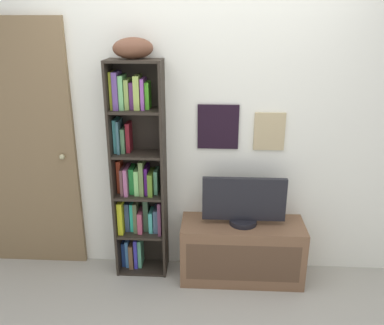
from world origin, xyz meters
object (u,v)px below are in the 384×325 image
Objects in this scene: football at (133,48)px; door at (25,150)px; television at (244,202)px; bookshelf at (137,175)px; tv_stand at (242,251)px.

football is 0.14× the size of door.
television is (0.84, -0.07, -1.16)m from football.
television is at bearing -5.28° from door.
bookshelf reaches higher than tv_stand.
television is 0.32× the size of door.
bookshelf is at bearing -4.27° from door.
door reaches higher than television.
door is at bearing 174.68° from tv_stand.
tv_stand is (0.86, -0.10, -0.61)m from bookshelf.
bookshelf is 1.06m from tv_stand.
tv_stand is 1.97m from door.
tv_stand is 1.51× the size of television.
door is (-1.80, 0.17, 0.79)m from tv_stand.
door reaches higher than bookshelf.
bookshelf is 0.88m from television.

